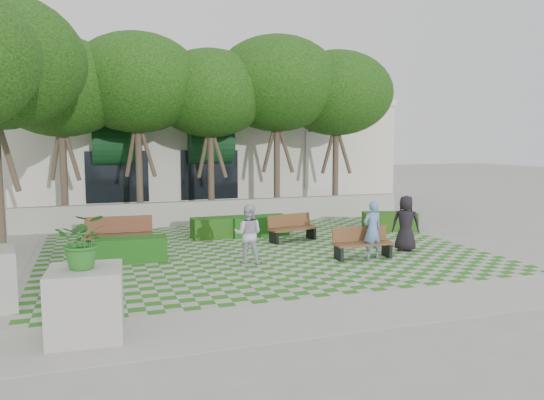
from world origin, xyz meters
name	(u,v)px	position (x,y,z in m)	size (l,w,h in m)	color
ground	(272,258)	(0.00, 0.00, 0.00)	(90.00, 90.00, 0.00)	gray
lawn	(261,251)	(0.00, 1.00, 0.01)	(12.00, 12.00, 0.00)	#2B721E
sidewalk_south	(354,311)	(0.00, -4.70, 0.01)	(16.00, 2.00, 0.01)	#9E9B93
retaining_wall	(219,212)	(0.00, 6.20, 0.45)	(15.00, 0.36, 0.90)	#9E9B93
bench_east	(362,243)	(2.30, -0.77, 0.41)	(1.62, 0.58, 0.84)	brown
bench_mid	(292,228)	(1.38, 2.13, 0.40)	(1.66, 0.87, 0.83)	#56361D
bench_west	(119,235)	(-3.86, 2.26, 0.48)	(1.92, 0.74, 0.99)	#59311E
hedge_east	(390,221)	(5.31, 2.78, 0.32)	(1.84, 0.74, 0.64)	#1F4A13
hedge_midright	(259,226)	(0.67, 3.35, 0.33)	(1.89, 0.75, 0.66)	#164D14
hedge_midleft	(221,227)	(-0.61, 3.44, 0.33)	(1.88, 0.75, 0.66)	#1E4A13
hedge_west	(131,249)	(-3.62, 0.85, 0.32)	(1.82, 0.73, 0.64)	#174C14
planter_front	(85,288)	(-4.71, -4.45, 0.82)	(1.22, 1.22, 2.03)	#9E9B93
person_blue	(372,230)	(2.54, -0.86, 0.78)	(0.57, 0.37, 1.56)	#6586B9
person_dark	(406,223)	(3.92, -0.34, 0.80)	(0.78, 0.51, 1.60)	black
person_white	(248,234)	(-0.77, -0.31, 0.77)	(0.74, 0.58, 1.53)	silver
tree_row	(168,83)	(-1.86, 5.95, 5.18)	(17.70, 13.40, 7.41)	#47382B
building	(202,152)	(0.93, 14.08, 2.52)	(18.00, 8.92, 5.15)	silver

